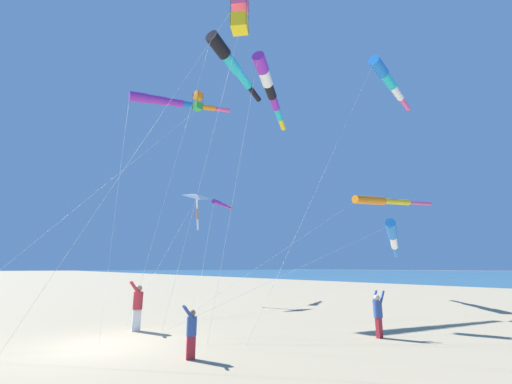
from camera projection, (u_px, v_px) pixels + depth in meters
ground_plane at (104, 345)px, 10.42m from camera, size 600.00×600.00×0.00m
person_adult_flyer at (137, 303)px, 12.96m from camera, size 0.62×0.50×1.88m
person_child_grey_jacket at (378, 312)px, 11.69m from camera, size 0.50×0.40×1.59m
person_bystander_far at (191, 329)px, 8.97m from camera, size 0.47×0.40×1.40m
kite_windsock_blue_topmost at (393, 236)px, 23.25m from camera, size 20.89×3.93×5.52m
kite_box_striped_overhead at (240, 13)px, 16.64m from camera, size 4.02×1.26×15.96m
kite_windsock_rainbow_low_near at (220, 204)px, 27.98m from camera, size 8.59×10.41×7.91m
kite_box_checkered_midright at (197, 101)px, 21.54m from camera, size 11.16×4.66×13.64m
kite_windsock_green_low_center at (387, 79)px, 25.35m from camera, size 19.84×4.01×17.37m
kite_windsock_magenta_far_left at (169, 102)px, 23.72m from camera, size 9.94×9.83×14.60m
kite_windsock_black_fish_shape at (230, 62)px, 22.88m from camera, size 10.51×5.21×17.26m
kite_windsock_white_trailing at (384, 201)px, 20.97m from camera, size 16.58×4.87×6.97m
kite_delta_small_distant at (197, 197)px, 24.53m from camera, size 7.57×8.07×7.97m
kite_windsock_red_high_left at (269, 87)px, 24.22m from camera, size 12.38×9.83×16.53m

